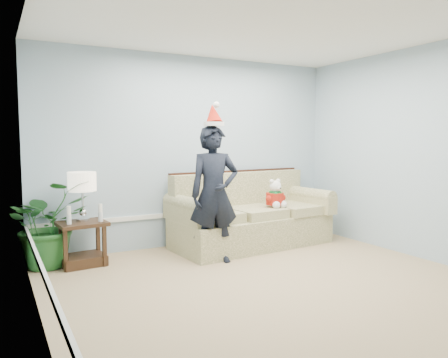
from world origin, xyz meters
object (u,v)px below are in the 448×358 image
(sofa, at_px, (250,219))
(houseplant, at_px, (48,224))
(side_table, at_px, (83,248))
(man, at_px, (214,194))
(teddy_bear, at_px, (275,197))
(table_lamp, at_px, (82,184))

(sofa, height_order, houseplant, sofa)
(side_table, height_order, man, man)
(houseplant, height_order, man, man)
(houseplant, height_order, teddy_bear, houseplant)
(side_table, relative_size, man, 0.35)
(side_table, bearing_deg, houseplant, 158.72)
(houseplant, bearing_deg, man, -22.47)
(table_lamp, bearing_deg, houseplant, 167.00)
(table_lamp, xyz_separation_m, man, (1.45, -0.67, -0.14))
(sofa, height_order, side_table, sofa)
(table_lamp, height_order, man, man)
(table_lamp, bearing_deg, teddy_bear, -7.41)
(teddy_bear, bearing_deg, houseplant, 165.84)
(side_table, height_order, teddy_bear, teddy_bear)
(houseplant, distance_m, man, 2.01)
(side_table, distance_m, houseplant, 0.50)
(sofa, bearing_deg, houseplant, 170.70)
(table_lamp, distance_m, houseplant, 0.62)
(man, bearing_deg, teddy_bear, 25.72)
(sofa, bearing_deg, teddy_bear, -42.78)
(man, bearing_deg, houseplant, 167.03)
(houseplant, bearing_deg, teddy_bear, -8.15)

